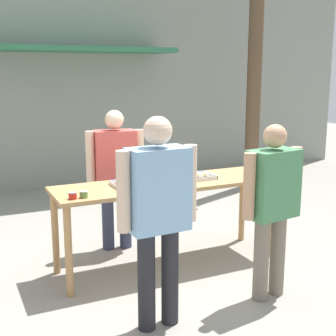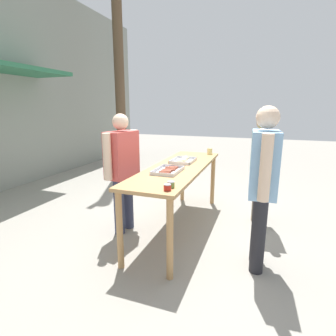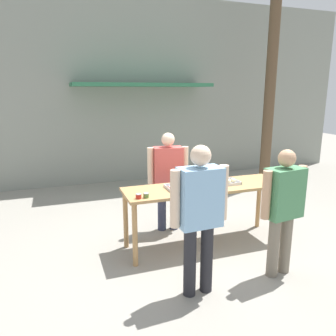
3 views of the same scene
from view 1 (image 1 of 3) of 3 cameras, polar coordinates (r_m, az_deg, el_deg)
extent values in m
plane|color=gray|center=(5.18, 0.00, -11.59)|extent=(24.00, 24.00, 0.00)
cube|color=gray|center=(8.55, -11.90, 12.82)|extent=(12.00, 0.12, 4.50)
cube|color=#2D704C|center=(8.02, -10.98, 14.02)|extent=(3.20, 1.00, 0.08)
cube|color=tan|center=(4.90, 0.00, -1.95)|extent=(2.41, 0.69, 0.04)
cylinder|color=tan|center=(4.42, -12.03, -9.96)|extent=(0.07, 0.07, 0.87)
cylinder|color=tan|center=(5.37, 12.43, -6.05)|extent=(0.07, 0.07, 0.87)
cylinder|color=tan|center=(4.94, -13.59, -7.69)|extent=(0.07, 0.07, 0.87)
cylinder|color=tan|center=(5.80, 9.02, -4.57)|extent=(0.07, 0.07, 0.87)
cube|color=silver|center=(4.77, -4.00, -2.04)|extent=(0.47, 0.30, 0.01)
cube|color=silver|center=(4.64, -3.35, -2.17)|extent=(0.47, 0.01, 0.03)
cube|color=silver|center=(4.90, -4.63, -1.43)|extent=(0.47, 0.01, 0.03)
cube|color=silver|center=(4.69, -6.64, -2.07)|extent=(0.01, 0.30, 0.03)
cube|color=silver|center=(4.85, -1.46, -1.52)|extent=(0.01, 0.30, 0.03)
cylinder|color=brown|center=(4.70, -6.21, -2.10)|extent=(0.03, 0.13, 0.03)
cylinder|color=brown|center=(4.71, -5.72, -2.07)|extent=(0.03, 0.11, 0.02)
cylinder|color=brown|center=(4.73, -5.35, -1.98)|extent=(0.03, 0.14, 0.03)
cylinder|color=brown|center=(4.74, -4.86, -1.92)|extent=(0.04, 0.13, 0.03)
cylinder|color=brown|center=(4.76, -4.46, -1.88)|extent=(0.04, 0.11, 0.03)
cylinder|color=brown|center=(4.77, -4.04, -1.83)|extent=(0.04, 0.14, 0.03)
cylinder|color=brown|center=(4.78, -3.51, -1.83)|extent=(0.03, 0.15, 0.02)
cylinder|color=brown|center=(4.80, -3.13, -1.77)|extent=(0.04, 0.13, 0.02)
cylinder|color=brown|center=(4.82, -2.68, -1.69)|extent=(0.03, 0.15, 0.02)
cylinder|color=brown|center=(4.83, -2.29, -1.66)|extent=(0.03, 0.14, 0.03)
cylinder|color=brown|center=(4.84, -1.78, -1.64)|extent=(0.04, 0.13, 0.02)
cube|color=silver|center=(5.05, 3.05, -1.27)|extent=(0.45, 0.31, 0.01)
cube|color=silver|center=(4.91, 3.89, -1.38)|extent=(0.45, 0.01, 0.03)
cube|color=silver|center=(5.17, 2.26, -0.70)|extent=(0.45, 0.01, 0.03)
cube|color=silver|center=(4.94, 0.82, -1.28)|extent=(0.01, 0.31, 0.03)
cube|color=silver|center=(5.15, 5.20, -0.80)|extent=(0.01, 0.31, 0.03)
ellipsoid|color=beige|center=(4.97, 1.38, -1.17)|extent=(0.05, 0.11, 0.04)
ellipsoid|color=beige|center=(5.00, 2.26, -1.04)|extent=(0.07, 0.12, 0.05)
ellipsoid|color=beige|center=(5.04, 3.05, -0.96)|extent=(0.07, 0.12, 0.05)
ellipsoid|color=beige|center=(5.08, 3.88, -0.85)|extent=(0.08, 0.12, 0.05)
ellipsoid|color=beige|center=(5.12, 4.63, -0.73)|extent=(0.08, 0.11, 0.06)
cylinder|color=#B22319|center=(4.33, -11.54, -3.37)|extent=(0.07, 0.07, 0.06)
cylinder|color=#B2B2B7|center=(4.32, -11.56, -2.96)|extent=(0.07, 0.07, 0.01)
cylinder|color=#567A38|center=(4.35, -10.24, -3.24)|extent=(0.07, 0.07, 0.06)
cylinder|color=#B2B2B7|center=(4.34, -10.25, -2.83)|extent=(0.07, 0.07, 0.01)
cylinder|color=#DBC67A|center=(5.23, 11.62, -0.48)|extent=(0.09, 0.09, 0.10)
cylinder|color=#333851|center=(5.50, -7.35, -5.93)|extent=(0.14, 0.14, 0.78)
cylinder|color=#333851|center=(5.54, -5.23, -5.77)|extent=(0.14, 0.14, 0.78)
cube|color=#C64C47|center=(5.35, -6.45, 1.30)|extent=(0.49, 0.32, 0.62)
sphere|color=beige|center=(5.29, -6.56, 5.90)|extent=(0.21, 0.21, 0.21)
cylinder|color=beige|center=(5.31, -9.44, 1.30)|extent=(0.10, 0.10, 0.59)
cylinder|color=beige|center=(5.40, -3.51, 1.62)|extent=(0.10, 0.10, 0.59)
cylinder|color=#232328|center=(3.92, 0.24, -12.99)|extent=(0.14, 0.14, 0.83)
cylinder|color=#232328|center=(3.83, -2.64, -13.60)|extent=(0.14, 0.14, 0.83)
cube|color=#84B2DB|center=(3.62, -1.23, -2.62)|extent=(0.48, 0.28, 0.65)
sphere|color=beige|center=(3.53, -1.26, 4.56)|extent=(0.22, 0.22, 0.22)
cylinder|color=beige|center=(3.75, 2.71, -1.86)|extent=(0.11, 0.11, 0.62)
cylinder|color=beige|center=(3.50, -5.46, -2.90)|extent=(0.11, 0.11, 0.62)
cylinder|color=#756B5B|center=(4.52, 13.20, -10.25)|extent=(0.14, 0.14, 0.77)
cylinder|color=#756B5B|center=(4.38, 11.28, -10.89)|extent=(0.14, 0.14, 0.77)
cube|color=#478456|center=(4.23, 12.66, -1.89)|extent=(0.49, 0.32, 0.61)
sphere|color=tan|center=(4.16, 12.92, 3.81)|extent=(0.21, 0.21, 0.21)
cylinder|color=tan|center=(4.44, 15.22, -1.20)|extent=(0.10, 0.10, 0.58)
cylinder|color=tan|center=(4.04, 9.86, -2.23)|extent=(0.10, 0.10, 0.58)
cylinder|color=brown|center=(8.47, 10.79, 18.73)|extent=(0.25, 0.25, 6.22)
camera|label=2|loc=(3.50, -47.26, 2.32)|focal=28.00mm
camera|label=3|loc=(0.27, -37.59, 64.70)|focal=35.00mm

